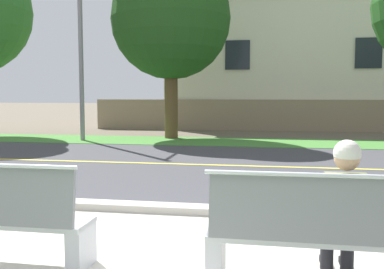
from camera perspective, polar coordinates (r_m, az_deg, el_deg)
name	(u,v)px	position (r m, az deg, el deg)	size (l,w,h in m)	color
ground_plane	(227,157)	(11.62, 4.57, -2.86)	(140.00, 140.00, 0.00)	#665B4C
sidewalk_pavement	(150,268)	(4.31, -5.38, -16.81)	(44.00, 3.60, 0.01)	beige
curb_edge	(188,210)	(6.11, -0.49, -9.67)	(44.00, 0.30, 0.11)	#ADA89E
street_asphalt	(221,165)	(10.14, 3.77, -4.01)	(52.00, 8.00, 0.01)	#424247
road_centre_line	(221,165)	(10.14, 3.77, -3.98)	(48.00, 0.14, 0.01)	#E0CC4C
far_verge_grass	(237,142)	(15.17, 5.84, -0.96)	(48.00, 2.80, 0.02)	#478438
bench_right	(316,236)	(3.87, 15.68, -12.53)	(1.81, 0.48, 1.01)	silver
seated_person_olive	(344,206)	(4.00, 18.99, -8.73)	(0.52, 0.68, 1.25)	black
streetlamp	(82,17)	(16.42, -13.97, 14.45)	(0.24, 2.10, 7.60)	gray
shade_tree_left	(174,10)	(16.53, -2.33, 15.79)	(4.35, 4.35, 7.18)	brown
garden_wall	(234,115)	(20.14, 5.50, 2.53)	(13.00, 0.36, 1.40)	gray
house_across_street	(297,59)	(23.37, 13.40, 9.46)	(13.37, 6.91, 6.76)	beige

